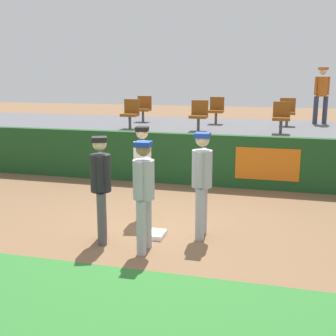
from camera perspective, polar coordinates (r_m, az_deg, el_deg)
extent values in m
plane|color=brown|center=(7.83, -2.61, -8.34)|extent=(60.00, 60.00, 0.00)
cube|color=#2D722D|center=(5.40, -12.39, -18.68)|extent=(18.00, 2.80, 0.01)
cube|color=white|center=(7.60, -1.96, -8.66)|extent=(0.40, 0.40, 0.08)
cylinder|color=white|center=(8.59, -3.18, -3.39)|extent=(0.15, 0.15, 0.88)
cylinder|color=white|center=(8.28, -3.45, -3.99)|extent=(0.15, 0.15, 0.88)
cylinder|color=white|center=(8.26, -3.38, 1.30)|extent=(0.40, 0.40, 0.62)
sphere|color=beige|center=(8.18, -3.42, 4.62)|extent=(0.23, 0.23, 0.23)
cube|color=black|center=(8.17, -3.43, 5.14)|extent=(0.28, 0.28, 0.08)
cylinder|color=white|center=(8.45, -3.20, 1.70)|extent=(0.09, 0.09, 0.58)
cylinder|color=white|center=(8.06, -3.56, 1.16)|extent=(0.09, 0.09, 0.58)
ellipsoid|color=brown|center=(8.49, -2.52, 0.04)|extent=(0.16, 0.22, 0.28)
cylinder|color=#9EA3AD|center=(7.02, -2.75, -7.05)|extent=(0.15, 0.15, 0.86)
cylinder|color=#9EA3AD|center=(6.74, -3.54, -7.91)|extent=(0.15, 0.15, 0.86)
cylinder|color=#9EA3AD|center=(6.67, -3.21, -1.51)|extent=(0.34, 0.34, 0.61)
sphere|color=#8C6647|center=(6.57, -3.26, 2.52)|extent=(0.23, 0.23, 0.23)
cube|color=#193899|center=(6.56, -3.27, 3.15)|extent=(0.24, 0.24, 0.08)
cylinder|color=#9EA3AD|center=(6.85, -2.71, -0.96)|extent=(0.09, 0.09, 0.57)
cylinder|color=#9EA3AD|center=(6.48, -3.75, -1.76)|extent=(0.09, 0.09, 0.57)
cylinder|color=#9EA3AD|center=(7.64, 4.59, -5.38)|extent=(0.15, 0.15, 0.89)
cylinder|color=#9EA3AD|center=(7.33, 4.17, -6.13)|extent=(0.15, 0.15, 0.89)
cylinder|color=#9EA3AD|center=(7.29, 4.48, -0.09)|extent=(0.35, 0.35, 0.62)
sphere|color=beige|center=(7.20, 4.54, 3.71)|extent=(0.23, 0.23, 0.23)
cube|color=#193899|center=(7.19, 4.55, 4.30)|extent=(0.25, 0.25, 0.08)
cylinder|color=#9EA3AD|center=(7.48, 4.75, 0.39)|extent=(0.09, 0.09, 0.58)
cylinder|color=#9EA3AD|center=(7.08, 4.20, -0.29)|extent=(0.09, 0.09, 0.58)
cylinder|color=#4C4C51|center=(7.50, -8.62, -5.90)|extent=(0.15, 0.15, 0.87)
cylinder|color=#4C4C51|center=(7.20, -8.67, -6.69)|extent=(0.15, 0.15, 0.87)
cylinder|color=black|center=(7.15, -8.84, -0.65)|extent=(0.44, 0.44, 0.61)
sphere|color=beige|center=(7.05, -8.97, 3.14)|extent=(0.23, 0.23, 0.23)
cube|color=black|center=(7.04, -8.99, 3.73)|extent=(0.31, 0.31, 0.08)
cylinder|color=black|center=(7.34, -8.81, -0.15)|extent=(0.09, 0.09, 0.57)
cylinder|color=black|center=(6.94, -8.88, -0.87)|extent=(0.09, 0.09, 0.57)
cube|color=#19471E|center=(10.95, 2.91, 1.16)|extent=(18.00, 0.24, 1.29)
cube|color=orange|center=(10.60, 12.86, 0.50)|extent=(1.50, 0.02, 0.77)
cube|color=#59595E|center=(13.44, 5.20, 2.99)|extent=(18.00, 4.80, 1.18)
cylinder|color=#4C4C51|center=(13.90, 6.29, 6.56)|extent=(0.08, 0.08, 0.40)
cube|color=#8C4714|center=(13.88, 6.31, 7.38)|extent=(0.45, 0.44, 0.08)
cube|color=#8C4714|center=(14.05, 6.45, 8.42)|extent=(0.45, 0.06, 0.40)
cylinder|color=#4C4C51|center=(13.75, 15.30, 6.13)|extent=(0.08, 0.08, 0.40)
cube|color=#8C4714|center=(13.73, 15.35, 6.96)|extent=(0.47, 0.44, 0.08)
cube|color=#8C4714|center=(13.90, 15.41, 8.02)|extent=(0.47, 0.06, 0.40)
cylinder|color=#4C4C51|center=(11.96, 14.55, 5.31)|extent=(0.08, 0.08, 0.40)
cube|color=#8C4714|center=(11.94, 14.60, 6.26)|extent=(0.45, 0.44, 0.08)
cube|color=#8C4714|center=(12.10, 14.68, 7.48)|extent=(0.45, 0.06, 0.40)
cylinder|color=#4C4C51|center=(12.17, 4.00, 5.79)|extent=(0.08, 0.08, 0.40)
cube|color=#8C4714|center=(12.15, 4.01, 6.73)|extent=(0.47, 0.44, 0.08)
cube|color=#8C4714|center=(12.32, 4.20, 7.92)|extent=(0.47, 0.06, 0.40)
cylinder|color=#4C4C51|center=(14.46, -3.30, 6.84)|extent=(0.08, 0.08, 0.40)
cube|color=#8C4714|center=(14.45, -3.31, 7.63)|extent=(0.47, 0.44, 0.08)
cube|color=#8C4714|center=(14.61, -3.08, 8.62)|extent=(0.47, 0.06, 0.40)
cylinder|color=#4C4C51|center=(12.71, -5.02, 6.05)|extent=(0.08, 0.08, 0.40)
cube|color=#8C4714|center=(12.69, -5.03, 6.95)|extent=(0.45, 0.44, 0.08)
cube|color=#8C4714|center=(12.85, -4.76, 8.09)|extent=(0.45, 0.06, 0.40)
cylinder|color=#33384C|center=(14.76, 19.87, 7.15)|extent=(0.15, 0.15, 0.86)
cylinder|color=#33384C|center=(14.63, 18.76, 7.18)|extent=(0.15, 0.15, 0.86)
cylinder|color=#BF5919|center=(14.66, 19.53, 10.03)|extent=(0.43, 0.43, 0.61)
sphere|color=beige|center=(14.65, 19.66, 11.88)|extent=(0.23, 0.23, 0.23)
cube|color=#BF5919|center=(14.65, 19.68, 12.17)|extent=(0.31, 0.31, 0.08)
cylinder|color=#BF5919|center=(14.74, 20.25, 10.06)|extent=(0.09, 0.09, 0.57)
cylinder|color=#BF5919|center=(14.57, 18.81, 10.14)|extent=(0.09, 0.09, 0.57)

